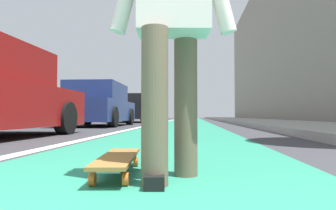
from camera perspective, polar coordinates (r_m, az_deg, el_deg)
The scene contains 11 objects.
ground_plane at distance 10.38m, azimuth 2.84°, elevation -3.98°, with size 80.00×80.00×0.00m, color #38383D.
bike_lane_paint at distance 24.37m, azimuth 3.84°, elevation -2.82°, with size 56.00×2.31×0.00m, color #288466.
lane_stripe_white at distance 20.43m, azimuth 0.03°, elevation -2.99°, with size 52.00×0.16×0.01m, color silver.
sidewalk_curb at distance 18.67m, azimuth 14.82°, elevation -2.82°, with size 52.00×3.20×0.14m, color #9E9B93.
building_facade at distance 23.94m, azimuth 20.30°, elevation 11.91°, with size 40.00×1.20×12.12m, color gray.
skateboard at distance 1.92m, azimuth -9.35°, elevation -9.96°, with size 0.86×0.28×0.11m.
skater_person at distance 1.80m, azimuth 0.83°, elevation 16.73°, with size 0.48×0.72×1.64m.
parked_car_mid at distance 10.94m, azimuth -12.84°, elevation -0.12°, with size 4.25×1.94×1.48m.
parked_car_far at distance 16.83m, azimuth -6.49°, elevation -0.74°, with size 4.45×1.92×1.49m.
traffic_light at distance 18.81m, azimuth -1.65°, elevation 6.33°, with size 0.33×0.28×4.48m.
pedestrian_distant at distance 15.57m, azimuth -3.60°, elevation 0.01°, with size 0.44×0.69×1.58m.
Camera 1 is at (-0.37, -0.31, 0.36)m, focal length 32.75 mm.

